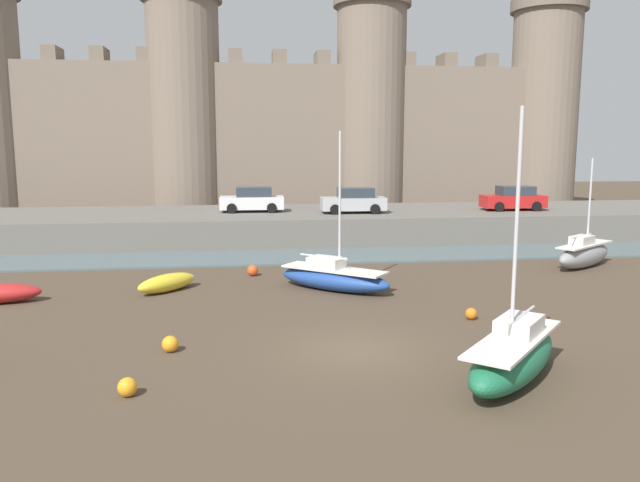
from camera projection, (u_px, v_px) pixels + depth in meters
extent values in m
plane|color=#4C3D2D|center=(355.00, 350.00, 18.76)|extent=(160.00, 160.00, 0.00)
cube|color=slate|center=(303.00, 257.00, 34.08)|extent=(80.00, 4.50, 0.10)
cube|color=#666059|center=(292.00, 225.00, 41.06)|extent=(57.57, 10.00, 1.77)
cube|color=#7A6B5B|center=(280.00, 143.00, 51.23)|extent=(45.57, 2.80, 12.43)
cylinder|color=#7A6B5B|center=(185.00, 113.00, 49.91)|extent=(5.66, 5.66, 17.14)
cylinder|color=#7A6B5B|center=(371.00, 115.00, 51.82)|extent=(5.66, 5.66, 17.14)
cylinder|color=#706254|center=(372.00, 1.00, 50.43)|extent=(6.34, 6.34, 1.00)
cylinder|color=#7A6B5B|center=(543.00, 116.00, 53.73)|extent=(5.66, 5.66, 17.14)
cylinder|color=#706254|center=(549.00, 6.00, 52.34)|extent=(6.34, 6.34, 1.00)
cube|color=#746557|center=(53.00, 54.00, 47.99)|extent=(1.10, 2.52, 1.10)
cube|color=#746557|center=(100.00, 55.00, 48.43)|extent=(1.10, 2.52, 1.10)
cube|color=#746557|center=(146.00, 56.00, 48.87)|extent=(1.10, 2.52, 1.10)
cube|color=#746557|center=(235.00, 58.00, 49.75)|extent=(1.10, 2.52, 1.10)
cube|color=#746557|center=(279.00, 58.00, 50.19)|extent=(1.10, 2.52, 1.10)
cube|color=#746557|center=(322.00, 59.00, 50.63)|extent=(1.10, 2.52, 1.10)
cube|color=#746557|center=(406.00, 61.00, 51.51)|extent=(1.10, 2.52, 1.10)
cube|color=#746557|center=(446.00, 61.00, 51.95)|extent=(1.10, 2.52, 1.10)
cube|color=#746557|center=(487.00, 62.00, 52.39)|extent=(1.10, 2.52, 1.10)
ellipsoid|color=#1E6B47|center=(513.00, 359.00, 16.19)|extent=(4.51, 4.79, 1.19)
cube|color=silver|center=(514.00, 339.00, 16.11)|extent=(3.93, 4.19, 0.08)
cube|color=silver|center=(519.00, 325.00, 16.38)|extent=(1.67, 1.70, 0.44)
cylinder|color=silver|center=(517.00, 226.00, 15.44)|extent=(0.10, 0.10, 5.86)
cylinder|color=silver|center=(521.00, 316.00, 16.45)|extent=(1.60, 1.77, 0.08)
ellipsoid|color=#234793|center=(334.00, 279.00, 26.36)|extent=(4.97, 4.46, 0.94)
cube|color=silver|center=(334.00, 269.00, 26.29)|extent=(4.35, 3.89, 0.08)
cube|color=silver|center=(326.00, 262.00, 26.46)|extent=(1.74, 1.67, 0.44)
cylinder|color=silver|center=(340.00, 201.00, 25.71)|extent=(0.10, 0.10, 5.72)
cylinder|color=silver|center=(324.00, 257.00, 26.49)|extent=(1.86, 1.55, 0.08)
ellipsoid|color=gray|center=(584.00, 255.00, 31.32)|extent=(4.61, 3.73, 1.19)
cube|color=silver|center=(585.00, 245.00, 31.24)|extent=(4.03, 3.26, 0.08)
cube|color=silver|center=(582.00, 240.00, 30.95)|extent=(1.54, 1.40, 0.44)
cylinder|color=silver|center=(590.00, 201.00, 31.06)|extent=(0.10, 0.10, 4.27)
cylinder|color=silver|center=(581.00, 236.00, 30.84)|extent=(1.82, 1.32, 0.08)
ellipsoid|color=yellow|center=(167.00, 283.00, 26.17)|extent=(2.69, 2.73, 0.73)
ellipsoid|color=#F2F246|center=(167.00, 281.00, 26.16)|extent=(2.18, 2.21, 0.40)
cube|color=beige|center=(163.00, 281.00, 25.98)|extent=(0.69, 0.68, 0.06)
cube|color=beige|center=(188.00, 276.00, 27.06)|extent=(0.55, 0.55, 0.08)
sphere|color=orange|center=(471.00, 314.00, 21.97)|extent=(0.42, 0.42, 0.42)
sphere|color=#E04C1E|center=(253.00, 270.00, 29.26)|extent=(0.52, 0.52, 0.52)
sphere|color=orange|center=(170.00, 344.00, 18.52)|extent=(0.49, 0.49, 0.49)
sphere|color=orange|center=(127.00, 387.00, 15.25)|extent=(0.48, 0.48, 0.48)
cube|color=#B2B5B7|center=(353.00, 204.00, 39.84)|extent=(4.14, 1.80, 0.80)
cube|color=#2D3842|center=(356.00, 193.00, 39.75)|extent=(2.29, 1.55, 0.64)
cylinder|color=black|center=(335.00, 210.00, 38.92)|extent=(0.64, 0.19, 0.64)
cylinder|color=black|center=(332.00, 207.00, 40.59)|extent=(0.64, 0.19, 0.64)
cylinder|color=black|center=(375.00, 209.00, 39.18)|extent=(0.64, 0.19, 0.64)
cylinder|color=black|center=(370.00, 206.00, 40.85)|extent=(0.64, 0.19, 0.64)
cube|color=red|center=(513.00, 201.00, 41.54)|extent=(4.14, 1.80, 0.80)
cube|color=#2D3842|center=(516.00, 191.00, 41.45)|extent=(2.29, 1.55, 0.64)
cylinder|color=black|center=(499.00, 207.00, 40.61)|extent=(0.64, 0.19, 0.64)
cylinder|color=black|center=(490.00, 204.00, 42.28)|extent=(0.64, 0.19, 0.64)
cylinder|color=black|center=(537.00, 206.00, 40.88)|extent=(0.64, 0.19, 0.64)
cylinder|color=black|center=(525.00, 204.00, 42.55)|extent=(0.64, 0.19, 0.64)
cube|color=silver|center=(252.00, 203.00, 40.51)|extent=(4.14, 1.80, 0.80)
cube|color=#2D3842|center=(254.00, 192.00, 40.42)|extent=(2.29, 1.55, 0.64)
cylinder|color=black|center=(232.00, 208.00, 39.59)|extent=(0.64, 0.19, 0.64)
cylinder|color=black|center=(233.00, 206.00, 41.26)|extent=(0.64, 0.19, 0.64)
cylinder|color=black|center=(272.00, 208.00, 39.85)|extent=(0.64, 0.19, 0.64)
cylinder|color=black|center=(271.00, 205.00, 41.52)|extent=(0.64, 0.19, 0.64)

